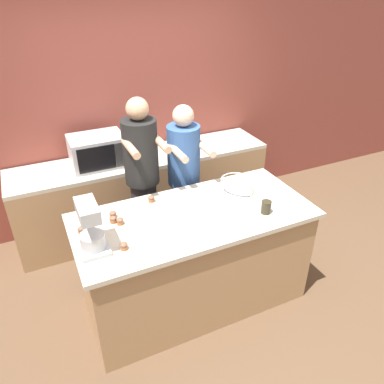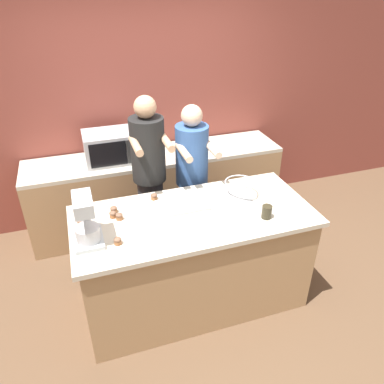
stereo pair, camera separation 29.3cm
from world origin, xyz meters
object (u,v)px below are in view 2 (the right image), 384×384
object	(u,v)px
baking_tray	(183,205)
cupcake_2	(154,196)
person_right	(192,181)
drinking_glass	(267,212)
stand_mixer	(86,222)
cupcake_1	(119,216)
cupcake_0	(81,223)
microwave_oven	(111,147)
cupcake_5	(118,241)
person_left	(150,181)
cupcake_4	(114,209)
cupcake_3	(113,214)
mixing_bowl	(240,188)

from	to	relation	value
baking_tray	cupcake_2	size ratio (longest dim) A/B	7.54
person_right	drinking_glass	bearing A→B (deg)	-70.38
stand_mixer	cupcake_1	size ratio (longest dim) A/B	6.66
drinking_glass	cupcake_0	distance (m)	1.44
cupcake_0	microwave_oven	bearing A→B (deg)	71.44
stand_mixer	cupcake_5	world-z (taller)	stand_mixer
person_left	cupcake_4	size ratio (longest dim) A/B	30.95
cupcake_2	stand_mixer	bearing A→B (deg)	-144.76
person_right	microwave_oven	bearing A→B (deg)	137.06
drinking_glass	cupcake_4	size ratio (longest dim) A/B	1.94
cupcake_4	microwave_oven	bearing A→B (deg)	83.00
drinking_glass	cupcake_3	xyz separation A→B (m)	(-1.14, 0.39, -0.03)
person_left	cupcake_2	xyz separation A→B (m)	(-0.04, -0.35, 0.04)
cupcake_1	cupcake_0	bearing A→B (deg)	178.34
stand_mixer	cupcake_0	distance (m)	0.25
cupcake_1	cupcake_2	xyz separation A→B (m)	(0.33, 0.21, 0.00)
microwave_oven	cupcake_4	world-z (taller)	microwave_oven
cupcake_3	cupcake_5	distance (m)	0.35
microwave_oven	cupcake_1	size ratio (longest dim) A/B	9.63
cupcake_3	baking_tray	bearing A→B (deg)	-2.26
mixing_bowl	drinking_glass	xyz separation A→B (m)	(0.06, -0.37, -0.02)
stand_mixer	baking_tray	distance (m)	0.82
microwave_oven	drinking_glass	xyz separation A→B (m)	(1.00, -1.53, -0.06)
drinking_glass	cupcake_0	xyz separation A→B (m)	(-1.39, 0.35, -0.03)
microwave_oven	cupcake_0	bearing A→B (deg)	-108.56
stand_mixer	cupcake_5	xyz separation A→B (m)	(0.19, -0.11, -0.13)
stand_mixer	mixing_bowl	xyz separation A→B (m)	(1.29, 0.23, -0.09)
mixing_bowl	microwave_oven	bearing A→B (deg)	128.98
cupcake_1	cupcake_3	distance (m)	0.06
cupcake_0	cupcake_2	distance (m)	0.65
stand_mixer	baking_tray	size ratio (longest dim) A/B	0.88
mixing_bowl	cupcake_5	xyz separation A→B (m)	(-1.10, -0.33, -0.05)
cupcake_1	drinking_glass	bearing A→B (deg)	-17.21
microwave_oven	cupcake_5	xyz separation A→B (m)	(-0.16, -1.49, -0.09)
cupcake_4	cupcake_1	bearing A→B (deg)	-76.87
person_right	cupcake_4	size ratio (longest dim) A/B	28.80
baking_tray	person_right	bearing A→B (deg)	64.09
mixing_bowl	baking_tray	world-z (taller)	mixing_bowl
person_right	cupcake_5	world-z (taller)	person_right
cupcake_3	cupcake_5	xyz separation A→B (m)	(-0.02, -0.35, 0.00)
person_right	mixing_bowl	xyz separation A→B (m)	(0.26, -0.53, 0.15)
microwave_oven	drinking_glass	bearing A→B (deg)	-56.85
mixing_bowl	cupcake_2	distance (m)	0.74
cupcake_2	cupcake_5	world-z (taller)	same
mixing_bowl	microwave_oven	distance (m)	1.49
cupcake_2	baking_tray	bearing A→B (deg)	-43.52
cupcake_1	cupcake_3	size ratio (longest dim) A/B	1.00
stand_mixer	mixing_bowl	world-z (taller)	stand_mixer
cupcake_5	baking_tray	bearing A→B (deg)	29.33
person_right	cupcake_2	world-z (taller)	person_right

